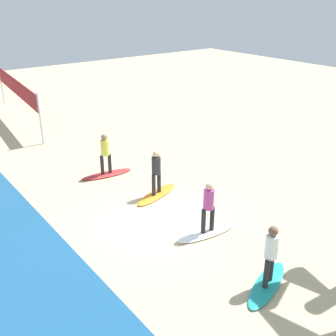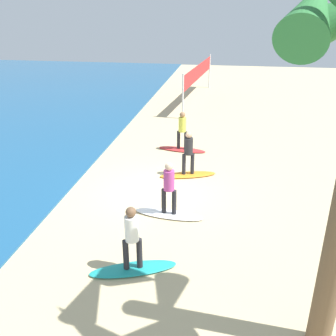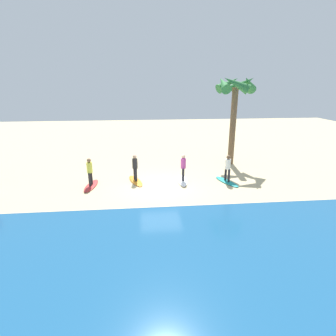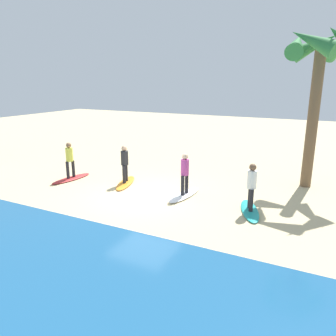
{
  "view_description": "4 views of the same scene",
  "coord_description": "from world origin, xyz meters",
  "px_view_note": "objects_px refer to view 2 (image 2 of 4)",
  "views": [
    {
      "loc": [
        -9.12,
        6.73,
        6.79
      ],
      "look_at": [
        0.93,
        -0.96,
        1.26
      ],
      "focal_mm": 43.61,
      "sensor_mm": 36.0,
      "label": 1
    },
    {
      "loc": [
        -11.23,
        -2.18,
        5.85
      ],
      "look_at": [
        -0.65,
        -0.47,
        1.21
      ],
      "focal_mm": 40.21,
      "sensor_mm": 36.0,
      "label": 2
    },
    {
      "loc": [
        1.02,
        14.97,
        5.9
      ],
      "look_at": [
        -0.46,
        -0.03,
        1.1
      ],
      "focal_mm": 28.66,
      "sensor_mm": 36.0,
      "label": 3
    },
    {
      "loc": [
        -6.28,
        10.45,
        4.43
      ],
      "look_at": [
        -0.77,
        -0.56,
        1.08
      ],
      "focal_mm": 34.53,
      "sensor_mm": 36.0,
      "label": 4
    }
  ],
  "objects_px": {
    "surfboard_orange": "(188,175)",
    "volleyball_net": "(199,73)",
    "surfer_orange": "(188,150)",
    "surfer_white": "(169,185)",
    "surfer_teal": "(132,234)",
    "surfboard_white": "(169,214)",
    "surfer_red": "(182,128)",
    "surfboard_red": "(182,149)",
    "surfboard_teal": "(133,269)"
  },
  "relations": [
    {
      "from": "surfer_red",
      "to": "volleyball_net",
      "type": "distance_m",
      "value": 9.54
    },
    {
      "from": "surfer_orange",
      "to": "surfboard_red",
      "type": "relative_size",
      "value": 0.78
    },
    {
      "from": "surfboard_red",
      "to": "volleyball_net",
      "type": "xyz_separation_m",
      "value": [
        9.51,
        0.14,
        1.74
      ]
    },
    {
      "from": "surfer_white",
      "to": "volleyball_net",
      "type": "distance_m",
      "value": 15.13
    },
    {
      "from": "surfboard_teal",
      "to": "surfer_white",
      "type": "height_order",
      "value": "surfer_white"
    },
    {
      "from": "surfboard_teal",
      "to": "surfboard_red",
      "type": "distance_m",
      "value": 8.27
    },
    {
      "from": "surfboard_red",
      "to": "surfer_white",
      "type": "bearing_deg",
      "value": 100.73
    },
    {
      "from": "surfboard_teal",
      "to": "surfboard_orange",
      "type": "bearing_deg",
      "value": -117.46
    },
    {
      "from": "surfer_teal",
      "to": "surfer_white",
      "type": "height_order",
      "value": "same"
    },
    {
      "from": "surfboard_teal",
      "to": "surfer_orange",
      "type": "bearing_deg",
      "value": -117.46
    },
    {
      "from": "surfboard_teal",
      "to": "volleyball_net",
      "type": "height_order",
      "value": "volleyball_net"
    },
    {
      "from": "surfboard_white",
      "to": "surfer_orange",
      "type": "distance_m",
      "value": 3.13
    },
    {
      "from": "surfer_teal",
      "to": "surfboard_orange",
      "type": "distance_m",
      "value": 5.77
    },
    {
      "from": "surfboard_orange",
      "to": "surfer_red",
      "type": "bearing_deg",
      "value": -95.56
    },
    {
      "from": "surfer_white",
      "to": "surfboard_orange",
      "type": "xyz_separation_m",
      "value": [
        2.96,
        -0.25,
        -0.99
      ]
    },
    {
      "from": "surfboard_white",
      "to": "surfer_orange",
      "type": "relative_size",
      "value": 1.28
    },
    {
      "from": "surfer_orange",
      "to": "surfer_red",
      "type": "relative_size",
      "value": 1.0
    },
    {
      "from": "surfer_teal",
      "to": "surfboard_white",
      "type": "bearing_deg",
      "value": -9.28
    },
    {
      "from": "surfer_white",
      "to": "surfer_orange",
      "type": "relative_size",
      "value": 1.0
    },
    {
      "from": "surfer_white",
      "to": "surfboard_red",
      "type": "distance_m",
      "value": 5.69
    },
    {
      "from": "surfboard_teal",
      "to": "surfer_white",
      "type": "distance_m",
      "value": 2.89
    },
    {
      "from": "surfer_white",
      "to": "surfer_orange",
      "type": "height_order",
      "value": "same"
    },
    {
      "from": "surfer_white",
      "to": "surfboard_red",
      "type": "xyz_separation_m",
      "value": [
        5.59,
        0.31,
        -0.99
      ]
    },
    {
      "from": "surfboard_teal",
      "to": "surfer_white",
      "type": "bearing_deg",
      "value": -119.83
    },
    {
      "from": "surfer_white",
      "to": "surfer_red",
      "type": "distance_m",
      "value": 5.6
    },
    {
      "from": "surfboard_teal",
      "to": "surfboard_orange",
      "type": "distance_m",
      "value": 5.68
    },
    {
      "from": "surfer_red",
      "to": "surfer_white",
      "type": "bearing_deg",
      "value": -176.8
    },
    {
      "from": "surfboard_teal",
      "to": "surfer_red",
      "type": "relative_size",
      "value": 1.28
    },
    {
      "from": "surfboard_red",
      "to": "volleyball_net",
      "type": "bearing_deg",
      "value": -81.6
    },
    {
      "from": "volleyball_net",
      "to": "surfboard_teal",
      "type": "bearing_deg",
      "value": -179.94
    },
    {
      "from": "surfer_red",
      "to": "volleyball_net",
      "type": "bearing_deg",
      "value": 0.87
    },
    {
      "from": "surfboard_orange",
      "to": "volleyball_net",
      "type": "distance_m",
      "value": 12.29
    },
    {
      "from": "surfer_teal",
      "to": "surfer_white",
      "type": "bearing_deg",
      "value": -9.28
    },
    {
      "from": "surfer_white",
      "to": "surfer_orange",
      "type": "xyz_separation_m",
      "value": [
        2.96,
        -0.25,
        0.0
      ]
    },
    {
      "from": "surfer_teal",
      "to": "surfboard_orange",
      "type": "height_order",
      "value": "surfer_teal"
    },
    {
      "from": "surfer_orange",
      "to": "surfer_red",
      "type": "distance_m",
      "value": 2.69
    },
    {
      "from": "surfer_white",
      "to": "surfboard_orange",
      "type": "bearing_deg",
      "value": -4.73
    },
    {
      "from": "surfer_orange",
      "to": "surfer_white",
      "type": "bearing_deg",
      "value": 175.27
    },
    {
      "from": "surfer_teal",
      "to": "surfer_white",
      "type": "relative_size",
      "value": 1.0
    },
    {
      "from": "surfer_teal",
      "to": "surfboard_white",
      "type": "xyz_separation_m",
      "value": [
        2.68,
        -0.44,
        -0.99
      ]
    },
    {
      "from": "surfer_white",
      "to": "surfer_red",
      "type": "height_order",
      "value": "same"
    },
    {
      "from": "surfboard_teal",
      "to": "surfboard_white",
      "type": "xyz_separation_m",
      "value": [
        2.68,
        -0.44,
        0.0
      ]
    },
    {
      "from": "surfboard_teal",
      "to": "surfer_red",
      "type": "distance_m",
      "value": 8.33
    },
    {
      "from": "surfboard_orange",
      "to": "volleyball_net",
      "type": "bearing_deg",
      "value": -104.23
    },
    {
      "from": "surfboard_orange",
      "to": "volleyball_net",
      "type": "height_order",
      "value": "volleyball_net"
    },
    {
      "from": "surfboard_white",
      "to": "surfboard_teal",
      "type": "bearing_deg",
      "value": 86.96
    },
    {
      "from": "surfboard_teal",
      "to": "surfer_orange",
      "type": "distance_m",
      "value": 5.77
    },
    {
      "from": "surfboard_white",
      "to": "surfboard_orange",
      "type": "xyz_separation_m",
      "value": [
        2.96,
        -0.25,
        0.0
      ]
    },
    {
      "from": "surfer_red",
      "to": "surfboard_white",
      "type": "bearing_deg",
      "value": -176.8
    },
    {
      "from": "surfboard_orange",
      "to": "surfboard_teal",
      "type": "bearing_deg",
      "value": 65.57
    }
  ]
}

